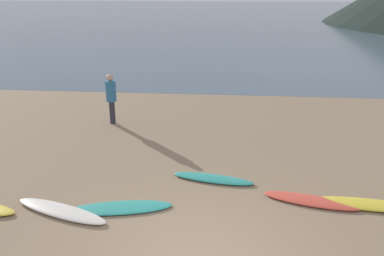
# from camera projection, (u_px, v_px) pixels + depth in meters

# --- Properties ---
(ground_plane) EXTENTS (120.00, 120.00, 0.20)m
(ground_plane) POSITION_uv_depth(u_px,v_px,m) (216.00, 105.00, 16.57)
(ground_plane) COLOR #8C7559
(ground_plane) RESTS_ON ground
(ocean_water) EXTENTS (140.00, 100.00, 0.01)m
(ocean_water) POSITION_uv_depth(u_px,v_px,m) (227.00, 14.00, 64.61)
(ocean_water) COLOR #475B6B
(ocean_water) RESTS_ON ground
(surfboard_2) EXTENTS (2.35, 1.24, 0.10)m
(surfboard_2) POSITION_uv_depth(u_px,v_px,m) (61.00, 211.00, 8.58)
(surfboard_2) COLOR silver
(surfboard_2) RESTS_ON ground
(surfboard_3) EXTENTS (2.30, 1.03, 0.07)m
(surfboard_3) POSITION_uv_depth(u_px,v_px,m) (121.00, 208.00, 8.72)
(surfboard_3) COLOR teal
(surfboard_3) RESTS_ON ground
(surfboard_4) EXTENTS (2.09, 0.85, 0.09)m
(surfboard_4) POSITION_uv_depth(u_px,v_px,m) (213.00, 179.00, 10.00)
(surfboard_4) COLOR teal
(surfboard_4) RESTS_ON ground
(surfboard_5) EXTENTS (2.20, 1.05, 0.09)m
(surfboard_5) POSITION_uv_depth(u_px,v_px,m) (312.00, 201.00, 8.99)
(surfboard_5) COLOR #D84C38
(surfboard_5) RESTS_ON ground
(surfboard_6) EXTENTS (2.60, 0.81, 0.09)m
(surfboard_6) POSITION_uv_depth(u_px,v_px,m) (369.00, 205.00, 8.82)
(surfboard_6) COLOR yellow
(surfboard_6) RESTS_ON ground
(person_0) EXTENTS (0.35, 0.35, 1.75)m
(person_0) POSITION_uv_depth(u_px,v_px,m) (111.00, 95.00, 13.77)
(person_0) COLOR #2D2D38
(person_0) RESTS_ON ground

